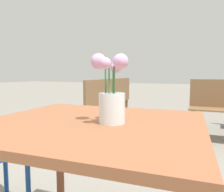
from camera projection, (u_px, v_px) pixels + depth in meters
table_front at (92, 144)px, 0.95m from camera, size 0.98×0.90×0.73m
flower_vase at (111, 98)px, 0.89m from camera, size 0.17×0.15×0.29m
bench_middle at (107, 102)px, 3.54m from camera, size 0.44×1.78×0.85m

